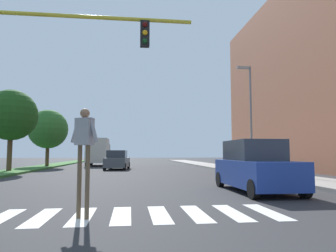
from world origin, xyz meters
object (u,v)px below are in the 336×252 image
at_px(suv_crossing, 255,167).
at_px(truck_box_delivery, 98,152).
at_px(sedan_midblock, 117,161).
at_px(pedestrian_performer, 84,145).
at_px(tree_distant, 48,129).
at_px(tree_far, 11,115).
at_px(street_lamp_right, 250,109).

distance_m(suv_crossing, truck_box_delivery, 26.60).
bearing_deg(sedan_midblock, pedestrian_performer, -89.78).
height_order(pedestrian_performer, suv_crossing, pedestrian_performer).
distance_m(tree_distant, pedestrian_performer, 27.12).
distance_m(tree_far, sedan_midblock, 9.40).
distance_m(tree_far, tree_distant, 8.54).
bearing_deg(tree_far, truck_box_delivery, 65.69).
distance_m(street_lamp_right, suv_crossing, 10.64).
bearing_deg(truck_box_delivery, tree_far, -114.31).
bearing_deg(truck_box_delivery, suv_crossing, -71.53).
xyz_separation_m(street_lamp_right, suv_crossing, (-3.59, -9.32, -3.66)).
xyz_separation_m(tree_distant, pedestrian_performer, (7.42, -25.99, -2.28)).
relative_size(suv_crossing, truck_box_delivery, 0.74).
bearing_deg(pedestrian_performer, tree_distant, 105.93).
distance_m(tree_far, street_lamp_right, 17.86).
relative_size(tree_far, sedan_midblock, 1.40).
relative_size(tree_distant, suv_crossing, 1.26).
relative_size(suv_crossing, sedan_midblock, 1.05).
height_order(street_lamp_right, sedan_midblock, street_lamp_right).
distance_m(street_lamp_right, truck_box_delivery, 20.14).
relative_size(tree_distant, truck_box_delivery, 0.94).
distance_m(tree_distant, suv_crossing, 25.65).
distance_m(street_lamp_right, sedan_midblock, 12.70).
bearing_deg(street_lamp_right, pedestrian_performer, -124.81).
distance_m(suv_crossing, sedan_midblock, 17.85).
relative_size(tree_far, street_lamp_right, 0.82).
relative_size(street_lamp_right, sedan_midblock, 1.71).
xyz_separation_m(pedestrian_performer, suv_crossing, (5.83, 4.23, -0.73)).
xyz_separation_m(pedestrian_performer, sedan_midblock, (-0.08, 21.07, -0.87)).
height_order(tree_far, sedan_midblock, tree_far).
height_order(tree_far, tree_distant, tree_far).
xyz_separation_m(suv_crossing, truck_box_delivery, (-8.42, 25.22, 0.70)).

